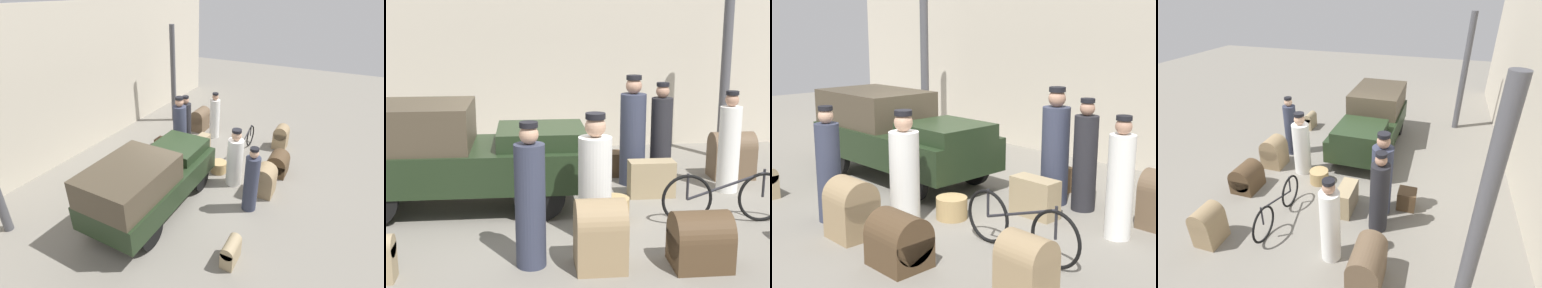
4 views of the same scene
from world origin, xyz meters
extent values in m
plane|color=gray|center=(0.00, 0.00, 0.00)|extent=(30.00, 30.00, 0.00)
cube|color=beige|center=(0.00, 4.08, 2.25)|extent=(16.00, 0.15, 4.50)
cylinder|color=#4C4C51|center=(-3.78, 2.72, 1.84)|extent=(0.19, 0.19, 3.67)
cylinder|color=black|center=(-0.39, 1.00, 0.36)|extent=(0.72, 0.12, 0.72)
cylinder|color=black|center=(-0.39, -0.39, 0.36)|extent=(0.72, 0.12, 0.72)
cylinder|color=black|center=(-2.66, 1.00, 0.36)|extent=(0.72, 0.12, 0.72)
cylinder|color=black|center=(-2.66, -0.39, 0.36)|extent=(0.72, 0.12, 0.72)
cube|color=black|center=(-1.53, 0.30, 0.66)|extent=(3.66, 1.55, 0.56)
cube|color=#473D2D|center=(-2.35, 0.30, 1.26)|extent=(2.01, 1.43, 0.63)
cube|color=black|center=(-0.34, 0.30, 1.07)|extent=(1.28, 1.21, 0.25)
torus|color=black|center=(2.68, -0.72, 0.35)|extent=(0.71, 0.04, 0.71)
torus|color=black|center=(1.60, -0.72, 0.35)|extent=(0.71, 0.04, 0.71)
cylinder|color=#232328|center=(2.14, -0.72, 0.53)|extent=(1.08, 0.04, 0.38)
cylinder|color=#232328|center=(1.60, -0.72, 0.54)|extent=(0.04, 0.04, 0.37)
cylinder|color=#232328|center=(2.68, -0.72, 0.55)|extent=(0.04, 0.04, 0.40)
cylinder|color=tan|center=(0.63, -0.46, 0.16)|extent=(0.46, 0.46, 0.32)
cylinder|color=#232328|center=(1.73, 1.26, 0.73)|extent=(0.36, 0.36, 1.46)
sphere|color=tan|center=(1.73, 1.26, 1.57)|extent=(0.22, 0.22, 0.22)
cylinder|color=black|center=(1.73, 1.26, 1.69)|extent=(0.21, 0.21, 0.06)
cylinder|color=white|center=(2.69, 0.63, 0.70)|extent=(0.35, 0.35, 1.40)
sphere|color=tan|center=(2.69, 0.63, 1.51)|extent=(0.22, 0.22, 0.22)
cylinder|color=black|center=(2.69, 0.63, 1.62)|extent=(0.20, 0.20, 0.06)
cylinder|color=#33384C|center=(1.23, 1.20, 0.77)|extent=(0.43, 0.43, 1.54)
sphere|color=tan|center=(1.23, 1.20, 1.68)|extent=(0.27, 0.27, 0.27)
cylinder|color=black|center=(1.23, 1.20, 1.82)|extent=(0.25, 0.25, 0.07)
cylinder|color=#33384C|center=(-0.54, -1.77, 0.71)|extent=(0.35, 0.35, 1.43)
sphere|color=tan|center=(-0.54, -1.77, 1.54)|extent=(0.21, 0.21, 0.21)
cylinder|color=black|center=(-0.54, -1.77, 1.64)|extent=(0.20, 0.20, 0.06)
cylinder|color=white|center=(0.29, -1.05, 0.66)|extent=(0.42, 0.42, 1.33)
sphere|color=tan|center=(0.29, -1.05, 1.46)|extent=(0.26, 0.26, 0.26)
cylinder|color=black|center=(0.29, -1.05, 1.59)|extent=(0.25, 0.25, 0.07)
cube|color=#4C3823|center=(0.94, 1.72, 0.21)|extent=(0.38, 0.38, 0.43)
cube|color=#937A56|center=(0.24, -1.90, 0.27)|extent=(0.56, 0.54, 0.54)
cylinder|color=#937A56|center=(0.24, -1.90, 0.54)|extent=(0.56, 0.54, 0.54)
cube|color=#9E8966|center=(1.40, 0.50, 0.29)|extent=(0.72, 0.33, 0.58)
cube|color=#937A56|center=(3.03, -1.66, 0.28)|extent=(0.50, 0.44, 0.56)
cylinder|color=#937A56|center=(3.03, -1.66, 0.56)|extent=(0.50, 0.44, 0.44)
cube|color=#4C3823|center=(1.38, -1.98, 0.19)|extent=(0.65, 0.56, 0.38)
cylinder|color=#4C3823|center=(1.38, -1.98, 0.38)|extent=(0.65, 0.56, 0.56)
camera|label=1|loc=(-6.30, -3.30, 4.81)|focal=28.00mm
camera|label=2|loc=(-0.57, -7.45, 2.76)|focal=50.00mm
camera|label=3|loc=(6.11, -5.48, 2.74)|focal=50.00mm
camera|label=4|loc=(6.24, 2.10, 4.31)|focal=28.00mm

